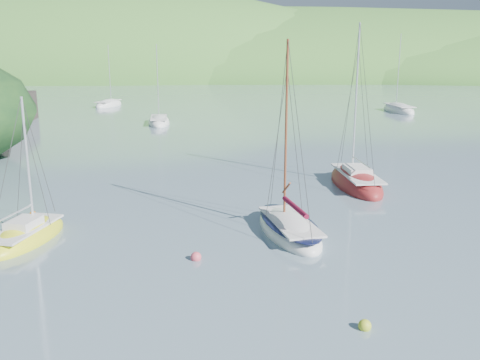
{
  "coord_description": "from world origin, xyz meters",
  "views": [
    {
      "loc": [
        0.51,
        -17.63,
        8.88
      ],
      "look_at": [
        0.15,
        8.0,
        2.52
      ],
      "focal_mm": 40.0,
      "sensor_mm": 36.0,
      "label": 1
    }
  ],
  "objects_px": {
    "daysailer_white": "(289,229)",
    "sloop_red": "(356,183)",
    "distant_sloop_a": "(159,123)",
    "sailboat_yellow": "(26,237)",
    "distant_sloop_b": "(399,110)",
    "distant_sloop_c": "(109,105)"
  },
  "relations": [
    {
      "from": "sloop_red",
      "to": "distant_sloop_c",
      "type": "distance_m",
      "value": 57.01
    },
    {
      "from": "sailboat_yellow",
      "to": "distant_sloop_b",
      "type": "distance_m",
      "value": 61.75
    },
    {
      "from": "distant_sloop_a",
      "to": "distant_sloop_c",
      "type": "relative_size",
      "value": 1.0
    },
    {
      "from": "daysailer_white",
      "to": "distant_sloop_c",
      "type": "relative_size",
      "value": 0.98
    },
    {
      "from": "sloop_red",
      "to": "distant_sloop_b",
      "type": "xyz_separation_m",
      "value": [
        14.38,
        42.32,
        -0.02
      ]
    },
    {
      "from": "daysailer_white",
      "to": "distant_sloop_a",
      "type": "height_order",
      "value": "distant_sloop_a"
    },
    {
      "from": "daysailer_white",
      "to": "distant_sloop_a",
      "type": "distance_m",
      "value": 40.67
    },
    {
      "from": "sailboat_yellow",
      "to": "daysailer_white",
      "type": "bearing_deg",
      "value": 15.54
    },
    {
      "from": "sloop_red",
      "to": "distant_sloop_a",
      "type": "distance_m",
      "value": 34.25
    },
    {
      "from": "sailboat_yellow",
      "to": "distant_sloop_c",
      "type": "bearing_deg",
      "value": 111.03
    },
    {
      "from": "daysailer_white",
      "to": "sloop_red",
      "type": "relative_size",
      "value": 0.88
    },
    {
      "from": "sloop_red",
      "to": "distant_sloop_c",
      "type": "relative_size",
      "value": 1.12
    },
    {
      "from": "daysailer_white",
      "to": "sailboat_yellow",
      "type": "bearing_deg",
      "value": 170.67
    },
    {
      "from": "distant_sloop_a",
      "to": "sailboat_yellow",
      "type": "bearing_deg",
      "value": -97.98
    },
    {
      "from": "daysailer_white",
      "to": "sailboat_yellow",
      "type": "distance_m",
      "value": 12.57
    },
    {
      "from": "daysailer_white",
      "to": "distant_sloop_c",
      "type": "xyz_separation_m",
      "value": [
        -23.75,
        58.53,
        -0.05
      ]
    },
    {
      "from": "sailboat_yellow",
      "to": "distant_sloop_a",
      "type": "height_order",
      "value": "distant_sloop_a"
    },
    {
      "from": "sloop_red",
      "to": "distant_sloop_b",
      "type": "bearing_deg",
      "value": 65.36
    },
    {
      "from": "distant_sloop_a",
      "to": "distant_sloop_c",
      "type": "bearing_deg",
      "value": 110.94
    },
    {
      "from": "daysailer_white",
      "to": "distant_sloop_c",
      "type": "bearing_deg",
      "value": 97.58
    },
    {
      "from": "sloop_red",
      "to": "distant_sloop_b",
      "type": "distance_m",
      "value": 44.69
    },
    {
      "from": "daysailer_white",
      "to": "sloop_red",
      "type": "bearing_deg",
      "value": 46.89
    }
  ]
}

